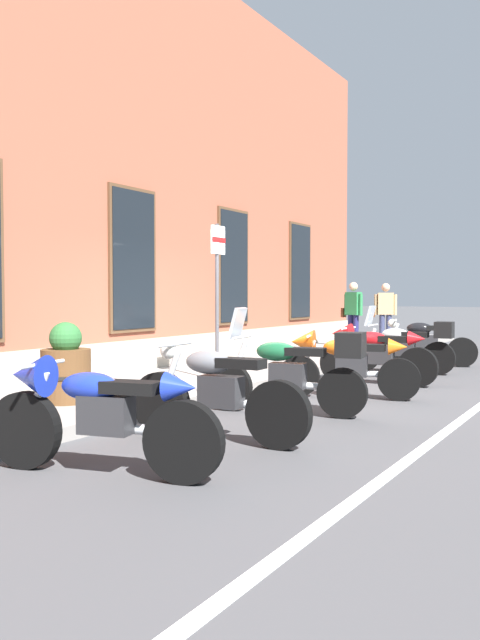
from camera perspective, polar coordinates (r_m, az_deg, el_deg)
The scene contains 15 objects.
ground_plane at distance 10.21m, azimuth 1.82°, elevation -6.20°, with size 140.00×140.00×0.00m, color #424244.
sidewalk at distance 10.88m, azimuth -4.15°, elevation -5.27°, with size 26.16×2.57×0.16m, color gray.
lane_stripe at distance 9.12m, azimuth 19.84°, elevation -7.33°, with size 26.16×0.12×0.01m, color silver.
brick_pub_facade at distance 13.64m, azimuth -18.15°, elevation 12.58°, with size 20.16×5.37×7.96m.
motorcycle_blue_sport at distance 5.61m, azimuth -12.73°, elevation -7.66°, with size 0.73×2.12×0.99m.
motorcycle_grey_naked at distance 6.70m, azimuth -2.15°, elevation -6.41°, with size 0.62×2.06×1.00m.
motorcycle_green_touring at distance 8.17m, azimuth 4.65°, elevation -4.40°, with size 0.75×2.08×1.33m.
motorcycle_orange_sport at distance 9.56m, azimuth 8.92°, elevation -3.54°, with size 0.76×2.00×0.98m.
motorcycle_red_sport at distance 11.15m, azimuth 11.51°, elevation -2.68°, with size 0.62×2.01×1.01m.
motorcycle_silver_touring at distance 12.81m, azimuth 14.31°, elevation -2.14°, with size 0.62×2.04×1.28m.
motorcycle_black_naked at distance 14.19m, azimuth 15.67°, elevation -1.94°, with size 0.83×2.07×0.98m.
pedestrian_striped_shirt at distance 16.89m, azimuth 9.83°, elevation 0.80°, with size 0.33×0.64×1.65m.
pedestrian_tan_coat at distance 17.62m, azimuth 12.55°, elevation 0.81°, with size 0.39×0.62×1.63m.
parking_sign at distance 10.19m, azimuth -1.98°, elevation 3.55°, with size 0.36×0.07×2.44m.
barrel_planter at distance 8.44m, azimuth -14.94°, elevation -4.10°, with size 0.64×0.64×1.00m.
Camera 1 is at (-8.84, -4.89, 1.51)m, focal length 36.70 mm.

